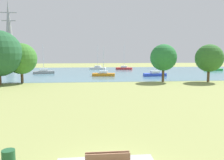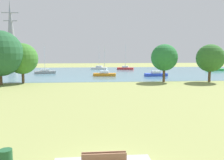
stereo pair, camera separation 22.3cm
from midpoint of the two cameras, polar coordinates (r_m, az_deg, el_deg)
ground_plane at (r=31.19m, az=-4.00°, el=-2.42°), size 160.00×160.00×0.00m
litter_bin at (r=11.46m, az=-24.24°, el=-17.29°), size 0.56×0.56×0.80m
water_surface at (r=59.00m, az=-4.54°, el=1.91°), size 140.00×40.00×0.02m
sailboat_gray at (r=57.39m, az=-16.12°, el=1.98°), size 5.03×2.88×6.87m
sailboat_white at (r=69.70m, az=-3.11°, el=3.03°), size 5.02×2.63×7.11m
sailboat_green at (r=70.14m, az=24.20°, el=2.47°), size 4.83×1.59×6.78m
sailboat_blue at (r=50.02m, az=10.93°, el=1.45°), size 4.92×1.93×5.63m
sailboat_orange at (r=49.29m, az=-1.72°, el=1.50°), size 4.96×2.13×6.33m
sailboat_red at (r=68.62m, az=3.42°, el=2.98°), size 5.03×2.83×7.37m
tree_east_near at (r=40.59m, az=-21.17°, el=4.93°), size 5.05×5.05×6.53m
tree_east_far at (r=40.27m, az=12.97°, el=5.43°), size 4.51×4.51×6.43m
tree_west_near at (r=42.38m, az=23.26°, el=4.98°), size 4.65×4.65×6.39m
electricity_pylon at (r=97.78m, az=-23.63°, el=10.64°), size 6.40×4.40×25.07m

